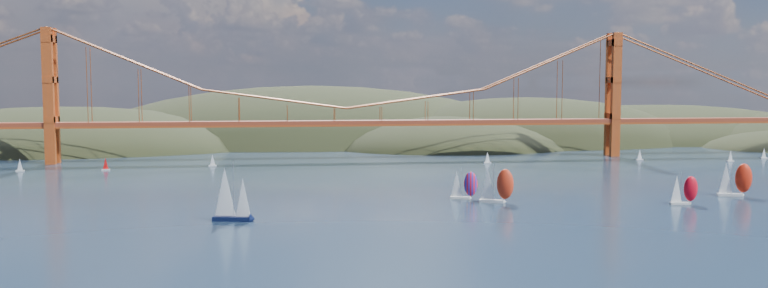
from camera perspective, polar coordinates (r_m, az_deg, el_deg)
ground at (r=145.19m, az=3.18°, el=-8.45°), size 1200.00×1200.00×0.00m
headlands at (r=425.66m, az=2.04°, el=-1.42°), size 725.00×225.00×96.00m
bridge at (r=319.79m, az=-3.23°, el=4.57°), size 552.00×12.00×55.00m
sloop_navy at (r=182.43m, az=-11.64°, el=-3.81°), size 9.57×6.15×14.26m
racer_0 at (r=208.06m, az=8.53°, el=-3.07°), size 9.54×6.63×10.68m
racer_1 at (r=218.45m, az=21.84°, el=-3.23°), size 7.68×3.21×8.77m
racer_2 at (r=240.05m, az=25.13°, el=-2.40°), size 9.73×5.62×10.91m
racer_rwb at (r=213.39m, az=6.06°, el=-3.08°), size 7.93×4.62×8.89m
distant_boat_1 at (r=309.20m, az=-26.00°, el=-1.45°), size 3.00×2.00×4.70m
distant_boat_2 at (r=300.41m, az=-20.45°, el=-1.43°), size 3.00×2.00×4.70m
distant_boat_3 at (r=302.08m, az=-12.93°, el=-1.22°), size 3.00×2.00×4.70m
distant_boat_4 at (r=335.78m, az=18.91°, el=-0.77°), size 3.00×2.00×4.70m
distant_boat_5 at (r=343.57m, az=24.90°, el=-0.84°), size 3.00×2.00×4.70m
distant_boat_6 at (r=364.36m, az=26.97°, el=-0.62°), size 3.00×2.00×4.70m
distant_boat_8 at (r=308.91m, az=7.89°, el=-1.02°), size 3.00×2.00×4.70m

